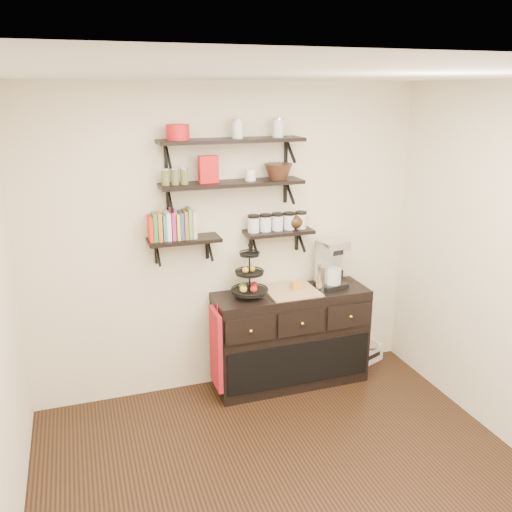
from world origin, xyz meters
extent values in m
plane|color=black|center=(0.00, 0.00, 0.00)|extent=(3.50, 3.50, 0.00)
cube|color=white|center=(0.00, 0.00, 2.70)|extent=(3.50, 3.50, 0.02)
cube|color=#F3E7CE|center=(0.00, 1.75, 1.35)|extent=(3.50, 0.02, 2.70)
cube|color=black|center=(0.00, 1.61, 2.23)|extent=(1.20, 0.27, 0.03)
cube|color=black|center=(-0.52, 1.74, 2.12)|extent=(0.02, 0.03, 0.20)
cube|color=black|center=(0.52, 1.74, 2.12)|extent=(0.02, 0.03, 0.20)
cube|color=black|center=(0.00, 1.61, 1.89)|extent=(1.20, 0.27, 0.03)
cube|color=black|center=(-0.52, 1.74, 1.77)|extent=(0.02, 0.03, 0.20)
cube|color=black|center=(0.52, 1.74, 1.77)|extent=(0.02, 0.03, 0.20)
cube|color=black|center=(-0.42, 1.62, 1.44)|extent=(0.60, 0.25, 0.03)
cube|color=black|center=(-0.64, 1.74, 1.32)|extent=(0.02, 0.03, 0.20)
cube|color=black|center=(-0.20, 1.74, 1.32)|extent=(0.03, 0.03, 0.20)
cube|color=black|center=(0.42, 1.62, 1.44)|extent=(0.60, 0.25, 0.03)
cube|color=black|center=(0.20, 1.74, 1.32)|extent=(0.03, 0.03, 0.20)
cube|color=black|center=(0.64, 1.74, 1.32)|extent=(0.02, 0.03, 0.20)
cube|color=red|center=(-0.68, 1.63, 1.55)|extent=(0.02, 0.15, 0.20)
cube|color=#2A8143|center=(-0.65, 1.63, 1.57)|extent=(0.03, 0.15, 0.24)
cube|color=orange|center=(-0.61, 1.63, 1.55)|extent=(0.04, 0.15, 0.21)
cube|color=teal|center=(-0.57, 1.63, 1.57)|extent=(0.03, 0.15, 0.25)
cube|color=#F8E2CC|center=(-0.54, 1.63, 1.56)|extent=(0.03, 0.15, 0.22)
cube|color=#A22474|center=(-0.50, 1.63, 1.58)|extent=(0.04, 0.15, 0.26)
cube|color=yellow|center=(-0.46, 1.63, 1.56)|extent=(0.03, 0.15, 0.23)
cube|color=#2F4785|center=(-0.42, 1.63, 1.55)|extent=(0.03, 0.15, 0.20)
cube|color=#A55E2D|center=(-0.38, 1.63, 1.57)|extent=(0.04, 0.15, 0.24)
cube|color=#55A04C|center=(-0.34, 1.63, 1.55)|extent=(0.03, 0.15, 0.21)
cube|color=beige|center=(-0.31, 1.63, 1.57)|extent=(0.03, 0.15, 0.25)
cylinder|color=silver|center=(0.19, 1.63, 1.51)|extent=(0.10, 0.10, 0.13)
cylinder|color=silver|center=(0.30, 1.63, 1.51)|extent=(0.10, 0.10, 0.13)
cylinder|color=silver|center=(0.41, 1.63, 1.51)|extent=(0.10, 0.10, 0.13)
cylinder|color=silver|center=(0.52, 1.63, 1.51)|extent=(0.10, 0.10, 0.13)
cylinder|color=silver|center=(0.63, 1.63, 1.51)|extent=(0.10, 0.10, 0.13)
cube|color=black|center=(0.51, 1.51, 0.45)|extent=(1.40, 0.45, 0.90)
cube|color=tan|center=(0.51, 1.51, 0.91)|extent=(0.45, 0.41, 0.02)
sphere|color=gold|center=(0.04, 1.26, 0.70)|extent=(0.04, 0.04, 0.04)
sphere|color=gold|center=(0.51, 1.26, 0.70)|extent=(0.04, 0.04, 0.04)
sphere|color=gold|center=(0.97, 1.26, 0.70)|extent=(0.04, 0.04, 0.04)
cylinder|color=black|center=(0.12, 1.51, 1.13)|extent=(0.01, 0.01, 0.46)
cylinder|color=black|center=(0.12, 1.51, 0.96)|extent=(0.31, 0.31, 0.01)
cylinder|color=black|center=(0.12, 1.51, 1.12)|extent=(0.24, 0.24, 0.02)
cylinder|color=black|center=(0.12, 1.51, 1.29)|extent=(0.17, 0.17, 0.02)
sphere|color=#B21914|center=(0.17, 1.55, 0.99)|extent=(0.06, 0.06, 0.06)
sphere|color=gold|center=(0.08, 1.51, 1.15)|extent=(0.06, 0.06, 0.06)
cube|color=#BD7F2B|center=(0.55, 1.51, 0.96)|extent=(0.08, 0.08, 0.08)
cube|color=black|center=(0.90, 1.51, 0.92)|extent=(0.28, 0.26, 0.04)
cube|color=silver|center=(0.90, 1.59, 1.11)|extent=(0.25, 0.13, 0.37)
cube|color=silver|center=(0.90, 1.51, 1.30)|extent=(0.28, 0.26, 0.08)
cylinder|color=silver|center=(0.90, 1.49, 1.01)|extent=(0.18, 0.18, 0.14)
cylinder|color=silver|center=(0.80, 1.49, 1.01)|extent=(0.11, 0.11, 0.22)
cube|color=maroon|center=(-0.22, 1.41, 0.50)|extent=(0.04, 0.30, 0.70)
cube|color=silver|center=(1.39, 1.63, 0.09)|extent=(0.37, 0.27, 0.17)
cylinder|color=silver|center=(1.39, 1.63, 0.19)|extent=(0.28, 0.28, 0.02)
cube|color=black|center=(1.39, 1.55, 0.09)|extent=(0.27, 0.11, 0.04)
cube|color=red|center=(-0.20, 1.61, 2.01)|extent=(0.17, 0.08, 0.22)
cylinder|color=white|center=(0.16, 1.61, 1.95)|extent=(0.09, 0.09, 0.10)
cylinder|color=red|center=(-0.44, 1.61, 2.31)|extent=(0.18, 0.18, 0.12)
camera|label=1|loc=(-1.24, -2.66, 2.63)|focal=38.00mm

